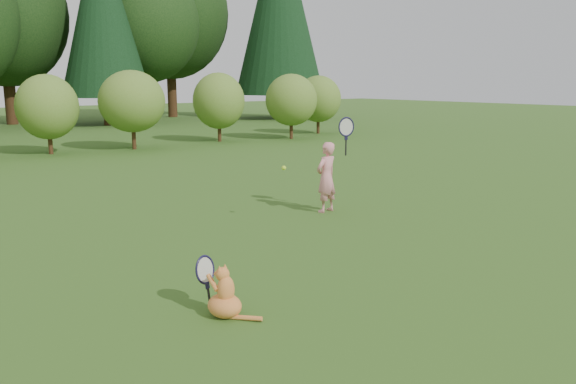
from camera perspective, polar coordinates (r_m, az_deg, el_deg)
ground at (r=7.87m, az=2.36°, el=-6.09°), size 100.00×100.00×0.00m
shrub_row at (r=19.42m, az=-22.95°, el=7.57°), size 28.00×3.00×2.80m
child at (r=10.12m, az=3.98°, el=1.68°), size 0.72×0.42×1.91m
cat at (r=5.76m, az=-6.57°, el=-9.85°), size 0.47×0.73×0.73m
tennis_ball at (r=9.29m, az=-0.43°, el=2.46°), size 0.08×0.08×0.08m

